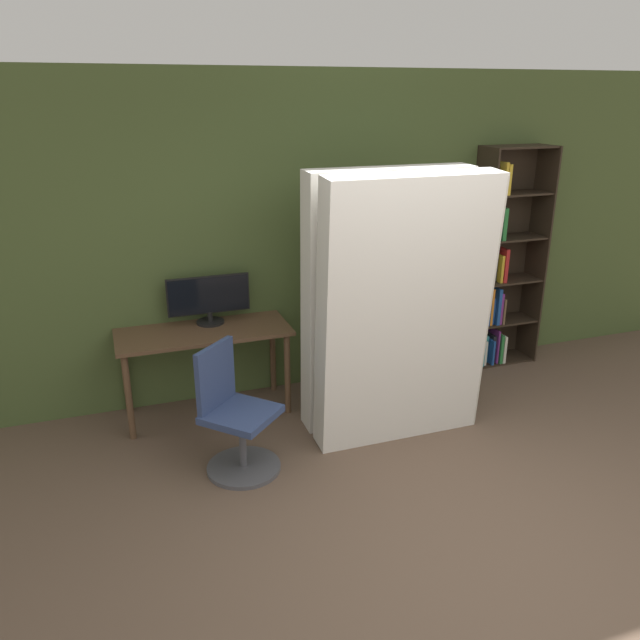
% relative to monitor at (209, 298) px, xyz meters
% --- Properties ---
extents(ground_plane, '(16.00, 16.00, 0.00)m').
position_rel_monitor_xyz_m(ground_plane, '(1.14, -2.52, -0.95)').
color(ground_plane, brown).
extents(wall_back, '(8.00, 0.06, 2.70)m').
position_rel_monitor_xyz_m(wall_back, '(1.14, 0.16, 0.40)').
color(wall_back, '#47592D').
rests_on(wall_back, ground).
extents(desk, '(1.37, 0.57, 0.73)m').
position_rel_monitor_xyz_m(desk, '(-0.08, -0.15, -0.32)').
color(desk, brown).
rests_on(desk, ground).
extents(monitor, '(0.67, 0.23, 0.40)m').
position_rel_monitor_xyz_m(monitor, '(0.00, 0.00, 0.00)').
color(monitor, black).
rests_on(monitor, desk).
extents(office_chair, '(0.62, 0.62, 0.91)m').
position_rel_monitor_xyz_m(office_chair, '(-0.04, -1.04, -0.58)').
color(office_chair, '#4C4C51').
rests_on(office_chair, ground).
extents(bookshelf, '(0.66, 0.33, 2.07)m').
position_rel_monitor_xyz_m(bookshelf, '(2.74, -0.01, 0.01)').
color(bookshelf, '#2D2319').
rests_on(bookshelf, ground).
extents(mattress_near, '(1.29, 0.36, 2.01)m').
position_rel_monitor_xyz_m(mattress_near, '(1.25, -1.03, 0.06)').
color(mattress_near, silver).
rests_on(mattress_near, ground).
extents(mattress_far, '(1.29, 0.29, 2.01)m').
position_rel_monitor_xyz_m(mattress_far, '(1.25, -0.69, 0.06)').
color(mattress_far, silver).
rests_on(mattress_far, ground).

